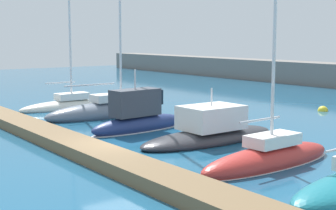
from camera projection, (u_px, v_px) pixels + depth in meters
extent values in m
plane|color=#1E567A|center=(117.00, 154.00, 21.91)|extent=(120.00, 120.00, 0.00)
cube|color=brown|center=(92.00, 152.00, 21.17)|extent=(33.43, 1.76, 0.53)
ellipsoid|color=silver|center=(68.00, 107.00, 35.90)|extent=(2.13, 7.39, 0.98)
cylinder|color=silver|center=(69.00, 13.00, 35.19)|extent=(0.14, 0.14, 12.25)
cylinder|color=silver|center=(60.00, 83.00, 35.32)|extent=(0.19, 2.27, 0.10)
cube|color=silver|center=(72.00, 96.00, 36.01)|extent=(1.23, 2.37, 0.48)
ellipsoid|color=slate|center=(105.00, 112.00, 32.28)|extent=(2.38, 8.36, 1.38)
cylinder|color=silver|center=(90.00, 85.00, 31.39)|extent=(0.16, 3.49, 0.10)
cube|color=silver|center=(110.00, 98.00, 32.35)|extent=(1.37, 2.33, 0.49)
ellipsoid|color=navy|center=(139.00, 125.00, 27.46)|extent=(2.12, 6.27, 1.09)
ellipsoid|color=silver|center=(139.00, 130.00, 27.50)|extent=(2.14, 6.34, 0.12)
cube|color=#333842|center=(135.00, 102.00, 27.11)|extent=(1.43, 2.84, 1.44)
cube|color=black|center=(152.00, 97.00, 27.88)|extent=(1.11, 0.78, 0.81)
cylinder|color=silver|center=(135.00, 79.00, 26.94)|extent=(0.08, 0.08, 1.07)
ellipsoid|color=#2D2D33|center=(210.00, 138.00, 24.68)|extent=(2.71, 8.14, 0.90)
cube|color=silver|center=(211.00, 117.00, 24.59)|extent=(2.13, 3.00, 1.16)
cube|color=black|center=(228.00, 112.00, 25.23)|extent=(1.89, 0.77, 0.65)
cylinder|color=silver|center=(212.00, 97.00, 24.46)|extent=(0.08, 0.08, 0.86)
ellipsoid|color=#B72D28|center=(269.00, 160.00, 19.99)|extent=(2.13, 7.27, 1.14)
ellipsoid|color=silver|center=(268.00, 165.00, 20.02)|extent=(2.15, 7.34, 0.12)
cylinder|color=silver|center=(260.00, 120.00, 19.40)|extent=(0.20, 2.30, 0.09)
cube|color=silver|center=(273.00, 140.00, 20.01)|extent=(1.25, 2.36, 0.46)
sphere|color=yellow|center=(323.00, 111.00, 34.69)|extent=(0.70, 0.70, 0.70)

